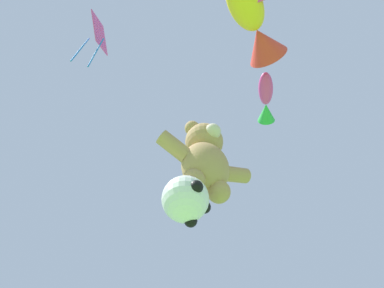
# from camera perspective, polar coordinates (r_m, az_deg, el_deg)

# --- Properties ---
(teddy_bear_kite) EXTENTS (2.43, 1.07, 2.46)m
(teddy_bear_kite) POSITION_cam_1_polar(r_m,az_deg,el_deg) (8.59, 2.02, -2.22)
(teddy_bear_kite) COLOR tan
(soccer_ball_kite) EXTENTS (1.02, 1.02, 0.94)m
(soccer_ball_kite) POSITION_cam_1_polar(r_m,az_deg,el_deg) (7.31, -0.95, -8.44)
(soccer_ball_kite) COLOR white
(fish_kite_magenta) EXTENTS (1.30, 1.52, 0.51)m
(fish_kite_magenta) POSITION_cam_1_polar(r_m,az_deg,el_deg) (11.10, 11.19, 6.48)
(fish_kite_magenta) COLOR #E53F9E
(fish_kite_goldfin) EXTENTS (2.45, 2.02, 1.05)m
(fish_kite_goldfin) POSITION_cam_1_polar(r_m,az_deg,el_deg) (10.16, 9.45, 17.59)
(fish_kite_goldfin) COLOR yellow
(diamond_kite) EXTENTS (0.75, 0.85, 2.71)m
(diamond_kite) POSITION_cam_1_polar(r_m,az_deg,el_deg) (9.17, -14.19, 15.68)
(diamond_kite) COLOR #E53F9E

